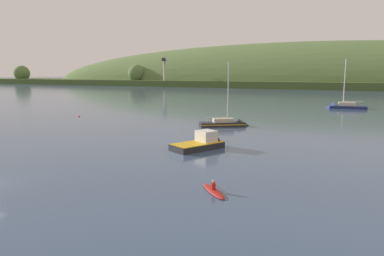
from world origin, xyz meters
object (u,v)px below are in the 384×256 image
Objects in this scene: fishing_boat_moored at (202,145)px; canoe_with_paddler at (213,191)px; dockside_crane at (165,73)px; sailboat_near_mooring at (228,125)px; mooring_buoy_foreground at (79,116)px; sailboat_midwater_white at (342,108)px.

fishing_boat_moored is 14.85m from canoe_with_paddler.
fishing_boat_moored is (92.00, -160.53, -8.22)m from dockside_crane.
mooring_buoy_foreground is (-31.03, 0.08, -0.18)m from sailboat_near_mooring.
fishing_boat_moored is 37.85m from mooring_buoy_foreground.
sailboat_midwater_white reaches higher than mooring_buoy_foreground.
dockside_crane reaches higher than fishing_boat_moored.
sailboat_near_mooring is 31.95m from canoe_with_paddler.
dockside_crane is 5.90× the size of canoe_with_paddler.
dockside_crane is 31.25× the size of mooring_buoy_foreground.
sailboat_midwater_white is at bearing -151.56° from dockside_crane.
dockside_crane reaches higher than canoe_with_paddler.
dockside_crane is at bearing 57.03° from fishing_boat_moored.
sailboat_midwater_white is 61.35m from mooring_buoy_foreground.
dockside_crane reaches higher than sailboat_near_mooring.
sailboat_near_mooring reaches higher than mooring_buoy_foreground.
mooring_buoy_foreground is (-47.52, -38.80, -0.16)m from sailboat_midwater_white.
mooring_buoy_foreground is (-33.65, 17.33, -0.37)m from fishing_boat_moored.
sailboat_near_mooring is at bearing 153.15° from canoe_with_paddler.
canoe_with_paddler is at bearing -105.49° from sailboat_near_mooring.
canoe_with_paddler is at bearing -127.42° from fishing_boat_moored.
fishing_boat_moored is (-13.87, -56.13, 0.21)m from sailboat_midwater_white.
canoe_with_paddler is at bearing -167.47° from dockside_crane.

